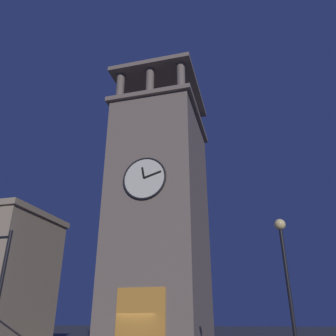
% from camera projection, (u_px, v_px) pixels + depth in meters
% --- Properties ---
extents(clocktower, '(7.22, 9.43, 25.54)m').
position_uv_depth(clocktower, '(161.00, 215.00, 27.70)').
color(clocktower, '#75665B').
rests_on(clocktower, ground_plane).
extents(street_lamp, '(0.44, 0.44, 5.83)m').
position_uv_depth(street_lamp, '(286.00, 266.00, 12.77)').
color(street_lamp, black).
rests_on(street_lamp, ground_plane).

